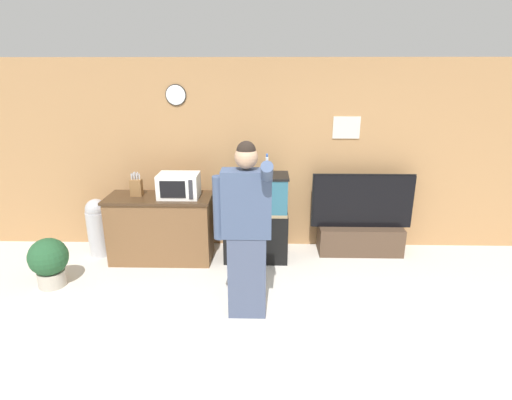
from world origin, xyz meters
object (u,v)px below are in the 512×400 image
(counter_island, at_px, (161,228))
(trash_bin, at_px, (98,226))
(person_standing, at_px, (246,229))
(potted_plant, at_px, (49,261))
(aquarium_on_stand, at_px, (256,218))
(knife_block, at_px, (136,187))
(microwave, at_px, (179,186))
(tv_on_stand, at_px, (360,230))

(counter_island, relative_size, trash_bin, 1.70)
(person_standing, xyz_separation_m, potted_plant, (-2.33, 0.51, -0.62))
(aquarium_on_stand, bearing_deg, trash_bin, 177.77)
(knife_block, height_order, person_standing, person_standing)
(counter_island, distance_m, trash_bin, 0.91)
(counter_island, bearing_deg, person_standing, -46.62)
(aquarium_on_stand, bearing_deg, person_standing, -93.04)
(aquarium_on_stand, relative_size, person_standing, 0.64)
(microwave, relative_size, person_standing, 0.28)
(knife_block, bearing_deg, person_standing, -40.99)
(counter_island, xyz_separation_m, tv_on_stand, (2.70, 0.27, -0.11))
(tv_on_stand, bearing_deg, aquarium_on_stand, -171.21)
(counter_island, xyz_separation_m, potted_plant, (-1.14, -0.74, -0.12))
(knife_block, bearing_deg, trash_bin, 171.02)
(tv_on_stand, bearing_deg, potted_plant, -165.33)
(counter_island, distance_m, microwave, 0.65)
(counter_island, distance_m, knife_block, 0.63)
(counter_island, height_order, potted_plant, counter_island)
(potted_plant, bearing_deg, trash_bin, 74.42)
(microwave, xyz_separation_m, potted_plant, (-1.42, -0.72, -0.71))
(aquarium_on_stand, bearing_deg, knife_block, -179.54)
(person_standing, bearing_deg, trash_bin, 146.53)
(microwave, xyz_separation_m, trash_bin, (-1.18, 0.14, -0.63))
(microwave, relative_size, knife_block, 1.64)
(knife_block, relative_size, tv_on_stand, 0.23)
(microwave, bearing_deg, person_standing, -53.60)
(microwave, distance_m, potted_plant, 1.74)
(person_standing, bearing_deg, counter_island, 133.38)
(counter_island, bearing_deg, potted_plant, -147.09)
(knife_block, height_order, tv_on_stand, knife_block)
(knife_block, height_order, potted_plant, knife_block)
(person_standing, relative_size, potted_plant, 3.06)
(counter_island, xyz_separation_m, trash_bin, (-0.90, 0.13, -0.03))
(trash_bin, bearing_deg, counter_island, -7.94)
(counter_island, height_order, knife_block, knife_block)
(knife_block, xyz_separation_m, person_standing, (1.48, -1.28, -0.05))
(counter_island, distance_m, tv_on_stand, 2.71)
(aquarium_on_stand, relative_size, trash_bin, 1.47)
(counter_island, relative_size, person_standing, 0.75)
(counter_island, bearing_deg, trash_bin, 172.06)
(knife_block, xyz_separation_m, potted_plant, (-0.85, -0.77, -0.67))
(trash_bin, bearing_deg, potted_plant, -105.58)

